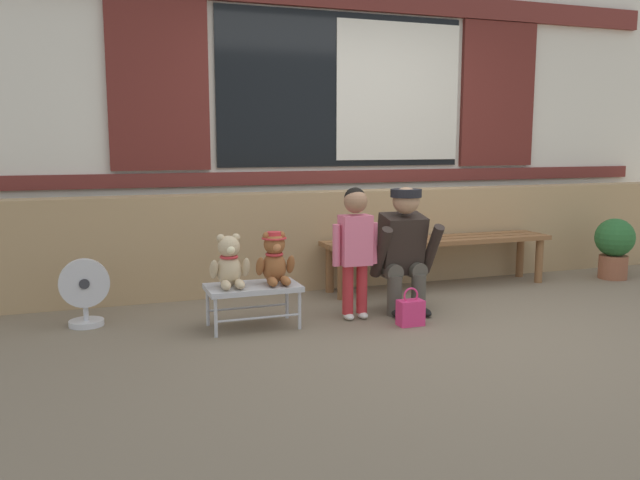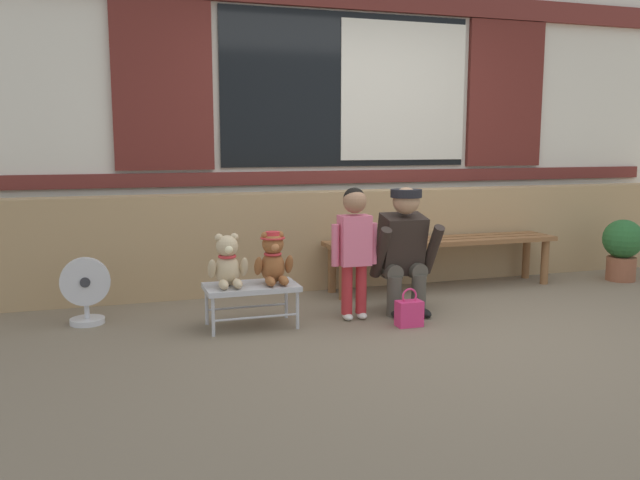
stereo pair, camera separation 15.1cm
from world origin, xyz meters
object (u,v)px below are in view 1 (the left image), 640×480
(potted_plant, at_px, (614,245))
(teddy_bear_plain, at_px, (229,263))
(wooden_bench_long, at_px, (438,246))
(adult_crouching, at_px, (403,249))
(handbag_on_ground, at_px, (410,312))
(floor_fan, at_px, (85,293))
(small_display_bench, at_px, (253,290))
(teddy_bear_with_hat, at_px, (275,259))
(child_standing, at_px, (355,238))

(potted_plant, bearing_deg, teddy_bear_plain, -172.95)
(wooden_bench_long, distance_m, potted_plant, 1.76)
(adult_crouching, bearing_deg, handbag_on_ground, -108.44)
(teddy_bear_plain, bearing_deg, floor_fan, 155.97)
(floor_fan, bearing_deg, small_display_bench, -20.91)
(adult_crouching, relative_size, handbag_on_ground, 3.49)
(teddy_bear_with_hat, height_order, adult_crouching, adult_crouching)
(adult_crouching, xyz_separation_m, potted_plant, (2.42, 0.43, -0.16))
(handbag_on_ground, bearing_deg, teddy_bear_with_hat, 159.91)
(child_standing, relative_size, handbag_on_ground, 3.52)
(wooden_bench_long, height_order, adult_crouching, adult_crouching)
(small_display_bench, relative_size, teddy_bear_with_hat, 1.76)
(teddy_bear_plain, height_order, floor_fan, teddy_bear_plain)
(adult_crouching, distance_m, potted_plant, 2.46)
(small_display_bench, distance_m, floor_fan, 1.17)
(wooden_bench_long, height_order, potted_plant, potted_plant)
(child_standing, xyz_separation_m, handbag_on_ground, (0.30, -0.30, -0.50))
(teddy_bear_plain, xyz_separation_m, child_standing, (0.91, -0.03, 0.13))
(potted_plant, bearing_deg, teddy_bear_with_hat, -172.31)
(potted_plant, bearing_deg, floor_fan, -179.43)
(small_display_bench, relative_size, child_standing, 0.67)
(potted_plant, relative_size, floor_fan, 1.19)
(child_standing, relative_size, potted_plant, 1.68)
(small_display_bench, xyz_separation_m, adult_crouching, (1.17, 0.04, 0.21))
(potted_plant, bearing_deg, adult_crouching, -170.02)
(teddy_bear_with_hat, bearing_deg, adult_crouching, 2.12)
(wooden_bench_long, relative_size, small_display_bench, 3.28)
(floor_fan, bearing_deg, child_standing, -13.48)
(teddy_bear_with_hat, xyz_separation_m, potted_plant, (3.43, 0.46, -0.15))
(wooden_bench_long, xyz_separation_m, adult_crouching, (-0.67, -0.65, 0.11))
(adult_crouching, height_order, potted_plant, adult_crouching)
(teddy_bear_with_hat, xyz_separation_m, adult_crouching, (1.01, 0.04, 0.01))
(wooden_bench_long, height_order, small_display_bench, wooden_bench_long)
(teddy_bear_plain, distance_m, child_standing, 0.92)
(teddy_bear_plain, relative_size, child_standing, 0.38)
(child_standing, distance_m, potted_plant, 2.90)
(adult_crouching, bearing_deg, teddy_bear_with_hat, -177.88)
(floor_fan, bearing_deg, handbag_on_ground, -19.07)
(floor_fan, bearing_deg, teddy_bear_with_hat, -18.35)
(wooden_bench_long, height_order, teddy_bear_plain, teddy_bear_plain)
(adult_crouching, bearing_deg, floor_fan, 170.52)
(wooden_bench_long, distance_m, adult_crouching, 0.94)
(teddy_bear_with_hat, bearing_deg, wooden_bench_long, 22.26)
(teddy_bear_plain, height_order, potted_plant, teddy_bear_plain)
(child_standing, xyz_separation_m, floor_fan, (-1.85, 0.44, -0.35))
(small_display_bench, height_order, adult_crouching, adult_crouching)
(handbag_on_ground, distance_m, floor_fan, 2.28)
(child_standing, bearing_deg, teddy_bear_with_hat, 177.42)
(teddy_bear_plain, bearing_deg, teddy_bear_with_hat, 0.13)
(small_display_bench, bearing_deg, floor_fan, 159.09)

